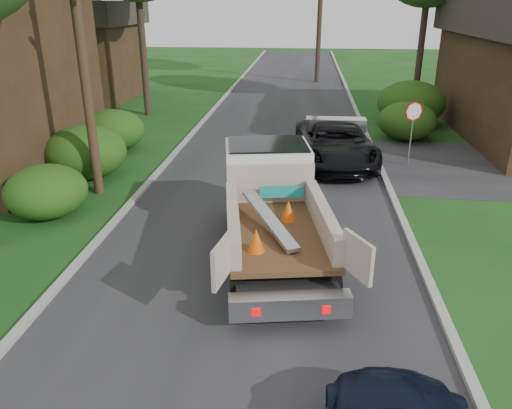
{
  "coord_description": "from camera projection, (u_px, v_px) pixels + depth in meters",
  "views": [
    {
      "loc": [
        1.2,
        -9.86,
        5.9
      ],
      "look_at": [
        0.07,
        1.55,
        1.2
      ],
      "focal_mm": 35.0,
      "sensor_mm": 36.0,
      "label": 1
    }
  ],
  "objects": [
    {
      "name": "black_pickup",
      "position": [
        335.0,
        142.0,
        19.3
      ],
      "size": [
        3.28,
        6.11,
        1.63
      ],
      "primitive_type": "imported",
      "rotation": [
        0.0,
        0.0,
        0.1
      ],
      "color": "black",
      "rests_on": "ground"
    },
    {
      "name": "house_left_far",
      "position": [
        76.0,
        49.0,
        31.76
      ],
      "size": [
        7.56,
        7.56,
        6.0
      ],
      "color": "#332315",
      "rests_on": "ground"
    },
    {
      "name": "hedge_right_a",
      "position": [
        407.0,
        121.0,
        22.54
      ],
      "size": [
        2.6,
        2.6,
        1.7
      ],
      "primitive_type": "ellipsoid",
      "color": "#1C440F",
      "rests_on": "ground"
    },
    {
      "name": "curb_left",
      "position": [
        177.0,
        150.0,
        20.98
      ],
      "size": [
        0.2,
        90.0,
        0.12
      ],
      "primitive_type": "cube",
      "color": "#9E9E99",
      "rests_on": "ground"
    },
    {
      "name": "hedge_left_b",
      "position": [
        86.0,
        152.0,
        17.65
      ],
      "size": [
        2.86,
        2.86,
        1.87
      ],
      "primitive_type": "ellipsoid",
      "color": "#1C440F",
      "rests_on": "ground"
    },
    {
      "name": "hedge_left_c",
      "position": [
        113.0,
        130.0,
        20.93
      ],
      "size": [
        2.6,
        2.6,
        1.7
      ],
      "primitive_type": "ellipsoid",
      "color": "#1C440F",
      "rests_on": "ground"
    },
    {
      "name": "hedge_right_b",
      "position": [
        411.0,
        103.0,
        25.14
      ],
      "size": [
        3.38,
        3.38,
        2.21
      ],
      "primitive_type": "ellipsoid",
      "color": "#1C440F",
      "rests_on": "ground"
    },
    {
      "name": "ground",
      "position": [
        246.0,
        278.0,
        11.42
      ],
      "size": [
        120.0,
        120.0,
        0.0
      ],
      "primitive_type": "plane",
      "color": "#164313",
      "rests_on": "ground"
    },
    {
      "name": "utility_pole",
      "position": [
        79.0,
        27.0,
        14.55
      ],
      "size": [
        2.42,
        1.25,
        10.0
      ],
      "color": "#382619",
      "rests_on": "ground"
    },
    {
      "name": "hedge_left_a",
      "position": [
        46.0,
        191.0,
        14.46
      ],
      "size": [
        2.34,
        2.34,
        1.53
      ],
      "primitive_type": "ellipsoid",
      "color": "#1C440F",
      "rests_on": "ground"
    },
    {
      "name": "road",
      "position": [
        275.0,
        154.0,
        20.63
      ],
      "size": [
        8.0,
        90.0,
        0.02
      ],
      "primitive_type": "cube",
      "color": "#28282B",
      "rests_on": "ground"
    },
    {
      "name": "stop_sign",
      "position": [
        413.0,
        120.0,
        18.56
      ],
      "size": [
        0.71,
        0.32,
        2.48
      ],
      "color": "slate",
      "rests_on": "ground"
    },
    {
      "name": "curb_right",
      "position": [
        375.0,
        156.0,
        20.24
      ],
      "size": [
        0.2,
        90.0,
        0.12
      ],
      "primitive_type": "cube",
      "color": "#9E9E99",
      "rests_on": "ground"
    },
    {
      "name": "flatbed_truck",
      "position": [
        271.0,
        196.0,
        12.71
      ],
      "size": [
        3.56,
        6.54,
        2.35
      ],
      "rotation": [
        0.0,
        0.0,
        0.17
      ],
      "color": "black",
      "rests_on": "ground"
    }
  ]
}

